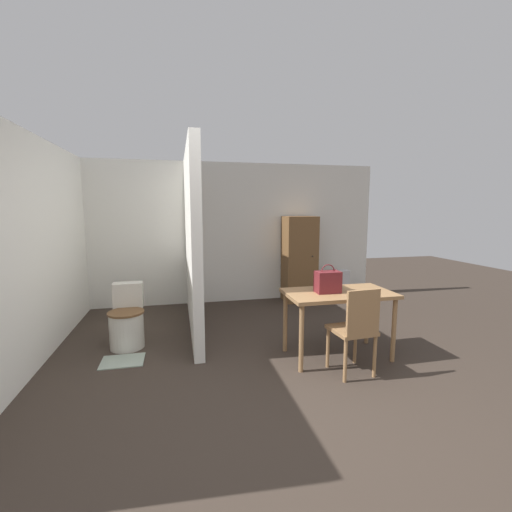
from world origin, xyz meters
TOP-DOWN VIEW (x-y plane):
  - ground_plane at (0.00, 0.00)m, footprint 16.00×16.00m
  - wall_back at (0.00, 3.73)m, footprint 5.65×0.12m
  - wall_left at (-2.39, 1.83)m, footprint 0.12×4.67m
  - partition_wall at (-0.65, 2.43)m, footprint 0.12×2.48m
  - dining_table at (0.91, 1.03)m, footprint 1.20×0.66m
  - wooden_chair at (0.87, 0.57)m, footprint 0.43×0.43m
  - toilet at (-1.49, 1.89)m, footprint 0.43×0.58m
  - handbag at (0.77, 1.03)m, footprint 0.27×0.17m
  - wooden_cabinet at (1.32, 3.42)m, footprint 0.57×0.48m
  - bath_mat at (-1.49, 1.43)m, footprint 0.46×0.35m
  - space_heater at (2.03, 3.22)m, footprint 0.30×0.20m

SIDE VIEW (x-z plane):
  - ground_plane at x=0.00m, z-range 0.00..0.00m
  - bath_mat at x=-1.49m, z-range 0.00..0.01m
  - space_heater at x=2.03m, z-range 0.00..0.58m
  - toilet at x=-1.49m, z-range -0.07..0.69m
  - wooden_chair at x=0.87m, z-range 0.04..0.97m
  - dining_table at x=0.91m, z-range 0.29..1.05m
  - wooden_cabinet at x=1.32m, z-range 0.00..1.55m
  - handbag at x=0.77m, z-range 0.73..1.05m
  - wall_back at x=0.00m, z-range 0.00..2.50m
  - wall_left at x=-2.39m, z-range 0.00..2.50m
  - partition_wall at x=-0.65m, z-range 0.00..2.50m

